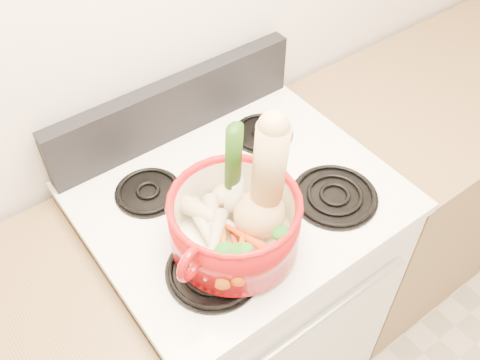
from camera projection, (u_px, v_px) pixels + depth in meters
wall_back at (155, 16)px, 1.33m from camera, size 3.50×0.02×2.60m
stove_body at (239, 292)px, 1.75m from camera, size 0.76×0.65×0.92m
cooktop at (239, 197)px, 1.40m from camera, size 0.78×0.67×0.03m
control_backsplash at (175, 107)px, 1.49m from camera, size 0.76×0.05×0.18m
oven_handle at (320, 320)px, 1.33m from camera, size 0.60×0.02×0.02m
counter_right at (448, 158)px, 2.19m from camera, size 1.36×0.65×0.90m
burner_front_left at (214, 270)px, 1.22m from camera, size 0.22×0.22×0.02m
burner_front_right at (335, 195)px, 1.38m from camera, size 0.22×0.22×0.02m
burner_back_left at (148, 191)px, 1.39m from camera, size 0.17×0.17×0.02m
burner_back_right at (263, 133)px, 1.54m from camera, size 0.17×0.17×0.02m
dutch_oven at (235, 223)px, 1.21m from camera, size 0.39×0.39×0.15m
pot_handle_left at (190, 264)px, 1.08m from camera, size 0.08×0.05×0.08m
pot_handle_right at (272, 163)px, 1.27m from camera, size 0.08×0.05×0.08m
squash at (261, 185)px, 1.14m from camera, size 0.17×0.16×0.31m
leek at (233, 175)px, 1.17m from camera, size 0.07×0.07×0.30m
ginger at (224, 195)px, 1.30m from camera, size 0.09×0.08×0.04m
parsnip_0 at (214, 235)px, 1.21m from camera, size 0.14×0.20×0.06m
parsnip_1 at (206, 232)px, 1.21m from camera, size 0.07×0.19×0.05m
parsnip_2 at (221, 220)px, 1.22m from camera, size 0.14×0.22×0.07m
parsnip_3 at (214, 244)px, 1.18m from camera, size 0.15×0.15×0.05m
carrot_0 at (238, 255)px, 1.18m from camera, size 0.09×0.15×0.04m
carrot_1 at (223, 256)px, 1.17m from camera, size 0.12×0.14×0.05m
carrot_2 at (252, 242)px, 1.19m from camera, size 0.09×0.17×0.05m
carrot_3 at (241, 256)px, 1.16m from camera, size 0.12×0.12×0.04m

